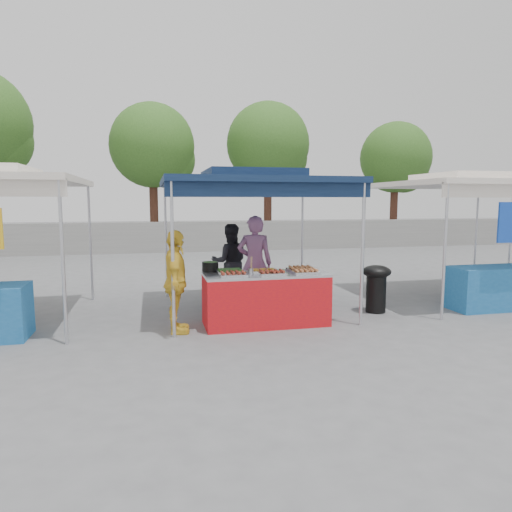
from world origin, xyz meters
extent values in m
plane|color=#5E5E61|center=(0.00, 0.00, 0.00)|extent=(80.00, 80.00, 0.00)
cube|color=gray|center=(0.00, 11.00, 0.60)|extent=(40.00, 0.25, 1.20)
cylinder|color=silver|center=(-1.50, -0.50, 1.15)|extent=(0.05, 0.05, 2.30)
cylinder|color=silver|center=(1.50, -0.50, 1.15)|extent=(0.05, 0.05, 2.30)
cylinder|color=silver|center=(-1.50, 2.50, 1.15)|extent=(0.05, 0.05, 2.30)
cylinder|color=silver|center=(1.50, 2.50, 1.15)|extent=(0.05, 0.05, 2.30)
cube|color=#112344|center=(0.00, 1.00, 2.35)|extent=(3.20, 3.20, 0.10)
cube|color=#112344|center=(0.00, 1.00, 2.48)|extent=(1.65, 1.65, 0.18)
cube|color=#112344|center=(0.00, -0.50, 2.20)|extent=(3.20, 0.04, 0.25)
cylinder|color=silver|center=(-3.00, -0.50, 1.15)|extent=(0.05, 0.05, 2.30)
cylinder|color=silver|center=(-3.00, 2.50, 1.15)|extent=(0.05, 0.05, 2.30)
cylinder|color=silver|center=(3.00, -0.50, 1.15)|extent=(0.05, 0.05, 2.30)
cylinder|color=silver|center=(3.00, 2.50, 1.15)|extent=(0.05, 0.05, 2.30)
cylinder|color=silver|center=(6.00, 2.50, 1.15)|extent=(0.05, 0.05, 2.30)
cube|color=silver|center=(4.50, 1.00, 2.35)|extent=(3.20, 3.20, 0.10)
cube|color=silver|center=(4.50, 1.00, 2.48)|extent=(1.65, 1.65, 0.18)
cube|color=#2067AA|center=(4.50, 0.00, 0.40)|extent=(1.80, 0.70, 0.80)
cylinder|color=silver|center=(7.00, 2.50, 1.15)|extent=(0.05, 0.05, 2.30)
cylinder|color=#44251A|center=(-1.65, 13.09, 1.96)|extent=(0.36, 0.36, 3.91)
sphere|color=#356220|center=(-1.65, 13.09, 4.36)|extent=(3.58, 3.58, 3.58)
sphere|color=#356220|center=(-1.05, 13.29, 3.80)|extent=(2.46, 2.46, 2.46)
cylinder|color=#44251A|center=(3.48, 13.28, 2.06)|extent=(0.36, 0.36, 4.11)
sphere|color=#356220|center=(3.48, 13.28, 4.58)|extent=(3.76, 3.76, 3.76)
sphere|color=#356220|center=(4.08, 13.48, 4.00)|extent=(2.59, 2.59, 2.59)
cylinder|color=#44251A|center=(9.70, 12.94, 1.83)|extent=(0.36, 0.36, 3.66)
sphere|color=#356220|center=(9.70, 12.94, 4.08)|extent=(3.35, 3.35, 3.35)
sphere|color=#356220|center=(10.30, 13.14, 3.56)|extent=(2.30, 2.30, 2.30)
cube|color=red|center=(0.00, -0.10, 0.40)|extent=(2.00, 0.80, 0.81)
cube|color=silver|center=(0.00, -0.10, 0.83)|extent=(2.00, 0.80, 0.04)
cube|color=silver|center=(-0.58, -0.34, 0.88)|extent=(0.42, 0.30, 0.05)
cube|color=maroon|center=(-0.58, -0.34, 0.91)|extent=(0.35, 0.25, 0.02)
cube|color=silver|center=(0.04, -0.34, 0.88)|extent=(0.42, 0.30, 0.05)
cube|color=maroon|center=(0.04, -0.34, 0.91)|extent=(0.35, 0.25, 0.02)
cube|color=silver|center=(0.60, -0.34, 0.88)|extent=(0.42, 0.30, 0.05)
cube|color=#B76D3F|center=(0.60, -0.34, 0.91)|extent=(0.35, 0.25, 0.02)
cube|color=silver|center=(-0.57, 0.01, 0.88)|extent=(0.42, 0.30, 0.05)
cube|color=#2C5B1F|center=(-0.57, 0.01, 0.91)|extent=(0.35, 0.25, 0.02)
cube|color=silver|center=(-0.02, -0.05, 0.88)|extent=(0.42, 0.30, 0.05)
cube|color=gold|center=(-0.02, -0.05, 0.91)|extent=(0.35, 0.25, 0.02)
cube|color=silver|center=(0.62, -0.02, 0.88)|extent=(0.42, 0.30, 0.05)
cube|color=#B76D3F|center=(0.62, -0.02, 0.91)|extent=(0.35, 0.25, 0.02)
cylinder|color=black|center=(-0.85, 0.30, 0.93)|extent=(0.27, 0.27, 0.16)
cylinder|color=silver|center=(-0.27, -0.19, 0.90)|extent=(0.08, 0.08, 0.10)
cylinder|color=black|center=(2.16, 0.26, 0.35)|extent=(0.36, 0.36, 0.70)
ellipsoid|color=black|center=(2.16, 0.26, 0.75)|extent=(0.52, 0.52, 0.23)
cube|color=#1541AA|center=(-0.33, 0.57, 0.14)|extent=(0.46, 0.32, 0.28)
cube|color=#1541AA|center=(0.16, 0.55, 0.14)|extent=(0.46, 0.32, 0.28)
cube|color=#1541AA|center=(0.16, 0.55, 0.41)|extent=(0.44, 0.31, 0.27)
imported|color=#905B87|center=(0.05, 0.92, 0.88)|extent=(0.73, 0.59, 1.76)
imported|color=black|center=(-0.25, 1.88, 0.78)|extent=(0.79, 0.64, 1.56)
imported|color=yellow|center=(-1.45, -0.27, 0.79)|extent=(0.44, 0.95, 1.58)
camera|label=1|loc=(-1.80, -7.19, 2.02)|focal=32.00mm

